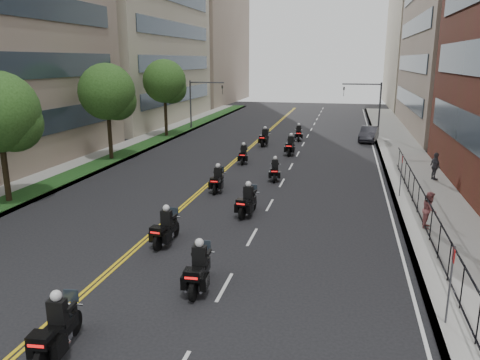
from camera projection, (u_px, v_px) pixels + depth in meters
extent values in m
plane|color=black|center=(64.00, 359.00, 12.69)|extent=(160.00, 160.00, 0.00)
cube|color=gray|center=(413.00, 171.00, 33.70)|extent=(4.00, 90.00, 0.15)
cube|color=gray|center=(109.00, 157.00, 38.85)|extent=(4.00, 90.00, 0.15)
cube|color=#163C15|center=(117.00, 156.00, 38.66)|extent=(2.00, 90.00, 0.04)
cube|color=#333F4C|center=(476.00, 145.00, 24.87)|extent=(0.12, 25.80, 1.80)
cube|color=#333F4C|center=(408.00, 99.00, 54.14)|extent=(0.12, 24.08, 1.80)
cube|color=#333F4C|center=(411.00, 63.00, 53.14)|extent=(0.12, 24.08, 1.80)
cube|color=#333F4C|center=(414.00, 26.00, 52.14)|extent=(0.12, 24.08, 1.80)
cube|color=#A9A488|center=(439.00, 28.00, 78.47)|extent=(15.00, 28.00, 26.00)
cube|color=#333F4C|center=(19.00, 128.00, 30.86)|extent=(0.12, 25.80, 1.80)
cube|color=#333F4C|center=(12.00, 66.00, 29.87)|extent=(0.12, 25.80, 1.80)
cube|color=#333F4C|center=(180.00, 95.00, 60.13)|extent=(0.12, 24.08, 1.80)
cube|color=#333F4C|center=(179.00, 63.00, 59.14)|extent=(0.12, 24.08, 1.80)
cube|color=#333F4C|center=(178.00, 30.00, 58.14)|extent=(0.12, 24.08, 1.80)
cube|color=gray|center=(193.00, 32.00, 87.82)|extent=(16.00, 28.00, 26.00)
cube|color=black|center=(429.00, 202.00, 21.26)|extent=(0.05, 28.00, 0.05)
cube|color=black|center=(426.00, 229.00, 21.58)|extent=(0.05, 28.00, 0.05)
cylinder|color=#322616|center=(4.00, 162.00, 25.82)|extent=(0.32, 0.32, 4.83)
sphere|color=#224717|center=(14.00, 124.00, 25.55)|extent=(3.08, 3.08, 3.08)
cylinder|color=#322616|center=(110.00, 129.00, 37.12)|extent=(0.32, 0.32, 5.11)
sphere|color=#224717|center=(107.00, 92.00, 36.39)|extent=(4.40, 4.40, 4.40)
sphere|color=#224717|center=(117.00, 101.00, 36.82)|extent=(3.08, 3.08, 3.08)
cylinder|color=#322616|center=(166.00, 111.00, 48.41)|extent=(0.32, 0.32, 5.39)
sphere|color=#224717|center=(164.00, 81.00, 47.64)|extent=(4.40, 4.40, 4.40)
sphere|color=#224717|center=(172.00, 89.00, 48.09)|extent=(3.08, 3.08, 3.08)
cylinder|color=#3F3F44|center=(380.00, 109.00, 49.39)|extent=(0.18, 0.18, 5.60)
cylinder|color=#3F3F44|center=(362.00, 84.00, 49.17)|extent=(4.00, 0.14, 0.14)
imported|color=black|center=(344.00, 92.00, 49.76)|extent=(0.16, 0.20, 1.00)
cylinder|color=#3F3F44|center=(191.00, 105.00, 53.90)|extent=(0.18, 0.18, 5.60)
cylinder|color=#3F3F44|center=(207.00, 82.00, 52.82)|extent=(4.00, 0.14, 0.14)
imported|color=black|center=(222.00, 90.00, 52.64)|extent=(0.16, 0.20, 1.00)
cylinder|color=black|center=(43.00, 360.00, 12.08)|extent=(0.23, 0.76, 0.75)
cylinder|color=black|center=(74.00, 323.00, 13.77)|extent=(0.23, 0.76, 0.75)
cube|color=black|center=(58.00, 330.00, 12.85)|extent=(0.61, 1.52, 0.44)
cube|color=silver|center=(60.00, 337.00, 12.96)|extent=(0.48, 0.64, 0.33)
cube|color=black|center=(40.00, 340.00, 11.94)|extent=(0.61, 0.52, 0.35)
cube|color=red|center=(36.00, 346.00, 11.72)|extent=(0.44, 0.08, 0.08)
cube|color=black|center=(57.00, 311.00, 12.76)|extent=(0.51, 0.35, 0.68)
sphere|color=silver|center=(56.00, 296.00, 12.66)|extent=(0.32, 0.32, 0.32)
cylinder|color=black|center=(193.00, 290.00, 15.71)|extent=(0.20, 0.76, 0.75)
cylinder|color=black|center=(205.00, 268.00, 17.40)|extent=(0.20, 0.76, 0.75)
cube|color=black|center=(199.00, 270.00, 16.48)|extent=(0.56, 1.52, 0.44)
cube|color=silver|center=(200.00, 276.00, 16.59)|extent=(0.46, 0.63, 0.33)
cube|color=black|center=(193.00, 274.00, 15.56)|extent=(0.60, 0.50, 0.35)
cube|color=red|center=(191.00, 278.00, 15.35)|extent=(0.44, 0.06, 0.08)
cube|color=black|center=(199.00, 255.00, 16.39)|extent=(0.51, 0.34, 0.69)
sphere|color=silver|center=(199.00, 243.00, 16.29)|extent=(0.32, 0.32, 0.32)
cylinder|color=black|center=(158.00, 243.00, 19.85)|extent=(0.20, 0.72, 0.72)
cylinder|color=black|center=(175.00, 229.00, 21.40)|extent=(0.20, 0.72, 0.72)
cube|color=black|center=(166.00, 229.00, 20.55)|extent=(0.55, 1.45, 0.42)
cube|color=silver|center=(167.00, 234.00, 20.66)|extent=(0.44, 0.61, 0.32)
cube|color=black|center=(157.00, 230.00, 19.71)|extent=(0.58, 0.48, 0.34)
cube|color=red|center=(155.00, 233.00, 19.51)|extent=(0.42, 0.06, 0.07)
cube|color=black|center=(166.00, 218.00, 20.47)|extent=(0.48, 0.33, 0.65)
sphere|color=silver|center=(166.00, 208.00, 20.37)|extent=(0.31, 0.31, 0.31)
cylinder|color=black|center=(242.00, 213.00, 23.67)|extent=(0.25, 0.74, 0.73)
cylinder|color=black|center=(253.00, 203.00, 25.23)|extent=(0.25, 0.74, 0.73)
cube|color=black|center=(248.00, 203.00, 24.38)|extent=(0.65, 1.50, 0.43)
cube|color=silver|center=(248.00, 207.00, 24.49)|extent=(0.48, 0.64, 0.32)
cube|color=black|center=(242.00, 202.00, 23.53)|extent=(0.61, 0.52, 0.34)
cube|color=red|center=(241.00, 204.00, 23.34)|extent=(0.43, 0.09, 0.08)
cube|color=black|center=(248.00, 192.00, 24.29)|extent=(0.51, 0.36, 0.67)
sphere|color=silver|center=(248.00, 184.00, 24.19)|extent=(0.31, 0.31, 0.31)
cylinder|color=black|center=(215.00, 189.00, 28.10)|extent=(0.18, 0.71, 0.70)
cylinder|color=black|center=(221.00, 182.00, 29.68)|extent=(0.18, 0.71, 0.70)
cube|color=black|center=(218.00, 181.00, 28.82)|extent=(0.50, 1.42, 0.41)
cube|color=silver|center=(218.00, 184.00, 28.93)|extent=(0.42, 0.59, 0.31)
cube|color=black|center=(215.00, 180.00, 27.97)|extent=(0.56, 0.46, 0.33)
cube|color=red|center=(214.00, 182.00, 27.77)|extent=(0.42, 0.05, 0.07)
cube|color=black|center=(218.00, 173.00, 28.74)|extent=(0.47, 0.31, 0.64)
sphere|color=silver|center=(218.00, 166.00, 28.64)|extent=(0.30, 0.30, 0.30)
cylinder|color=black|center=(274.00, 178.00, 30.81)|extent=(0.21, 0.67, 0.66)
cylinder|color=black|center=(275.00, 172.00, 32.32)|extent=(0.21, 0.67, 0.66)
cube|color=black|center=(275.00, 171.00, 31.50)|extent=(0.55, 1.35, 0.39)
cube|color=silver|center=(275.00, 174.00, 31.60)|extent=(0.43, 0.57, 0.29)
cube|color=black|center=(274.00, 170.00, 30.69)|extent=(0.55, 0.46, 0.31)
cube|color=red|center=(274.00, 171.00, 30.50)|extent=(0.39, 0.07, 0.07)
cube|color=black|center=(275.00, 164.00, 31.42)|extent=(0.46, 0.32, 0.60)
sphere|color=silver|center=(275.00, 158.00, 31.33)|extent=(0.28, 0.28, 0.28)
cylinder|color=black|center=(242.00, 161.00, 35.97)|extent=(0.21, 0.68, 0.67)
cylinder|color=black|center=(245.00, 157.00, 37.48)|extent=(0.21, 0.68, 0.67)
cube|color=black|center=(244.00, 155.00, 36.66)|extent=(0.55, 1.36, 0.39)
cube|color=silver|center=(244.00, 158.00, 36.76)|extent=(0.43, 0.58, 0.29)
cube|color=black|center=(242.00, 154.00, 35.84)|extent=(0.55, 0.46, 0.31)
cube|color=red|center=(242.00, 155.00, 35.65)|extent=(0.39, 0.07, 0.07)
cube|color=black|center=(244.00, 149.00, 36.58)|extent=(0.46, 0.32, 0.61)
sphere|color=silver|center=(244.00, 144.00, 36.49)|extent=(0.28, 0.28, 0.28)
cylinder|color=black|center=(289.00, 152.00, 39.19)|extent=(0.18, 0.76, 0.75)
cylinder|color=black|center=(292.00, 148.00, 40.84)|extent=(0.18, 0.76, 0.75)
cube|color=black|center=(291.00, 147.00, 39.93)|extent=(0.52, 1.51, 0.44)
cube|color=silver|center=(291.00, 149.00, 40.05)|extent=(0.44, 0.62, 0.33)
cube|color=black|center=(289.00, 145.00, 39.04)|extent=(0.59, 0.49, 0.35)
cube|color=red|center=(289.00, 146.00, 38.83)|extent=(0.44, 0.05, 0.08)
cube|color=black|center=(291.00, 140.00, 39.85)|extent=(0.50, 0.33, 0.68)
sphere|color=silver|center=(291.00, 135.00, 39.74)|extent=(0.32, 0.32, 0.32)
cylinder|color=black|center=(262.00, 143.00, 43.38)|extent=(0.20, 0.75, 0.74)
cylinder|color=black|center=(267.00, 140.00, 45.00)|extent=(0.20, 0.75, 0.74)
cube|color=black|center=(265.00, 138.00, 44.12)|extent=(0.55, 1.50, 0.44)
cube|color=silver|center=(265.00, 141.00, 44.23)|extent=(0.45, 0.63, 0.33)
cube|color=black|center=(263.00, 137.00, 43.24)|extent=(0.60, 0.49, 0.35)
cube|color=red|center=(262.00, 138.00, 43.03)|extent=(0.44, 0.06, 0.08)
cube|color=black|center=(265.00, 133.00, 44.03)|extent=(0.50, 0.34, 0.68)
sphere|color=silver|center=(265.00, 128.00, 43.93)|extent=(0.32, 0.32, 0.32)
cylinder|color=black|center=(298.00, 138.00, 46.24)|extent=(0.23, 0.72, 0.71)
cylinder|color=black|center=(298.00, 136.00, 47.84)|extent=(0.23, 0.72, 0.71)
cube|color=black|center=(298.00, 134.00, 46.97)|extent=(0.60, 1.44, 0.42)
cube|color=silver|center=(298.00, 136.00, 47.08)|extent=(0.46, 0.61, 0.31)
cube|color=black|center=(299.00, 133.00, 46.11)|extent=(0.59, 0.50, 0.33)
cube|color=red|center=(299.00, 133.00, 45.90)|extent=(0.42, 0.08, 0.07)
cube|color=black|center=(299.00, 129.00, 46.89)|extent=(0.49, 0.34, 0.64)
sphere|color=silver|center=(299.00, 124.00, 46.79)|extent=(0.30, 0.30, 0.30)
imported|color=black|center=(369.00, 134.00, 46.47)|extent=(2.20, 4.60, 1.45)
imported|color=#985354|center=(430.00, 210.00, 22.07)|extent=(0.84, 0.98, 1.74)
imported|color=#45444C|center=(435.00, 166.00, 30.85)|extent=(0.78, 1.16, 1.83)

